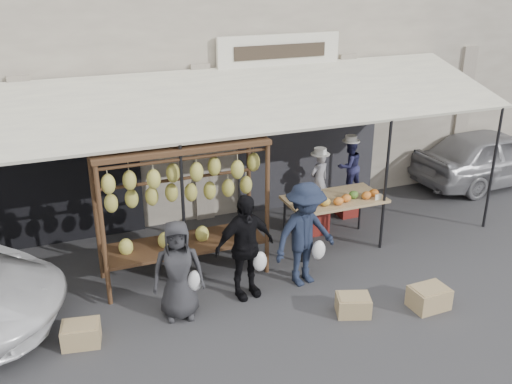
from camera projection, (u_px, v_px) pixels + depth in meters
The scene contains 16 objects.
ground_plane at pixel (276, 312), 8.20m from camera, with size 90.00×90.00×0.00m, color #2D2D30.
shophouse at pixel (159, 12), 12.41m from camera, with size 24.00×6.15×7.30m.
awning at pixel (222, 102), 9.19m from camera, with size 10.00×2.35×2.92m.
banana_rack at pixel (182, 185), 8.55m from camera, with size 2.60×0.90×2.24m.
produce_table at pixel (336, 200), 9.77m from camera, with size 1.70×0.90×1.04m.
vendor_left at pixel (319, 181), 10.22m from camera, with size 0.39×0.26×1.07m, color gray.
vendor_right at pixel (349, 166), 10.92m from camera, with size 0.52×0.41×1.07m, color navy.
customer_left at pixel (178, 270), 7.86m from camera, with size 0.72×0.47×1.47m, color #28282B.
customer_mid at pixel (245, 247), 8.33m from camera, with size 0.95×0.40×1.63m, color black.
customer_right at pixel (305, 234), 8.65m from camera, with size 1.08×0.62×1.67m, color #192033.
stool_left at pixel (317, 220), 10.52m from camera, with size 0.35×0.35×0.49m, color maroon.
stool_right at pixel (347, 204), 11.22m from camera, with size 0.35×0.35×0.49m, color maroon.
crate_near_a at pixel (353, 305), 8.12m from camera, with size 0.47×0.36×0.28m, color tan.
crate_near_b at pixel (429, 298), 8.26m from camera, with size 0.53×0.40×0.32m, color tan.
crate_far at pixel (81, 334), 7.48m from camera, with size 0.49×0.37×0.29m, color tan.
sedan at pixel (492, 156), 12.74m from camera, with size 1.49×3.70×1.26m, color gray.
Camera 1 is at (-2.82, -6.34, 4.70)m, focal length 40.00 mm.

